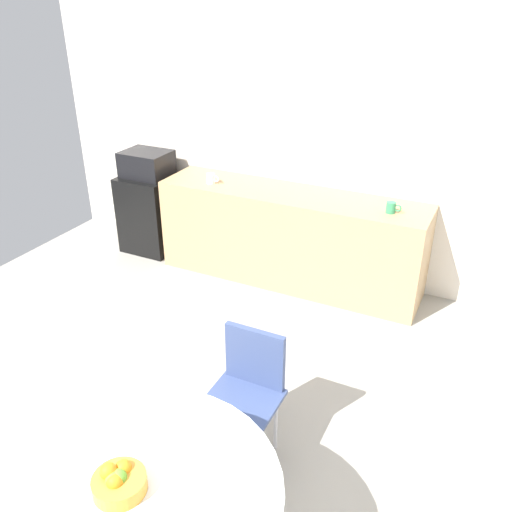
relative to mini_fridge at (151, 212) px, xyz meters
name	(u,v)px	position (x,y,z in m)	size (l,w,h in m)	color
ground_plane	(144,491)	(1.84, -2.65, -0.41)	(6.00, 6.00, 0.00)	#9E998E
wall_back	(330,144)	(1.84, 0.35, 0.89)	(6.00, 0.10, 2.60)	silver
counter_block	(290,237)	(1.62, 0.00, 0.04)	(2.53, 0.60, 0.90)	tan
mini_fridge	(151,212)	(0.00, 0.00, 0.00)	(0.54, 0.54, 0.82)	black
microwave	(147,164)	(0.00, 0.00, 0.54)	(0.48, 0.38, 0.26)	black
round_table	(138,508)	(2.24, -3.12, 0.22)	(1.24, 1.24, 0.75)	silver
chair_navy	(248,381)	(2.23, -2.08, 0.11)	(0.42, 0.42, 0.83)	silver
fruit_bowl	(118,481)	(2.18, -3.15, 0.39)	(0.22, 0.22, 0.13)	gold
mug_white	(391,208)	(2.55, -0.07, 0.54)	(0.13, 0.08, 0.09)	#338C59
mug_green	(211,179)	(0.83, -0.10, 0.54)	(0.13, 0.08, 0.09)	white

